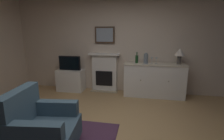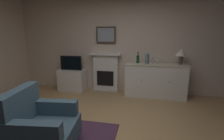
% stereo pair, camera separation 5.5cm
% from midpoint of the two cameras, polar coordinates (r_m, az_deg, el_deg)
% --- Properties ---
extents(wall_rear, '(6.37, 0.06, 2.72)m').
position_cam_midpoint_polar(wall_rear, '(4.66, 4.78, 9.01)').
color(wall_rear, beige).
rests_on(wall_rear, ground_plane).
extents(fireplace_unit, '(0.87, 0.30, 1.10)m').
position_cam_midpoint_polar(fireplace_unit, '(4.75, -1.81, -0.79)').
color(fireplace_unit, white).
rests_on(fireplace_unit, ground_plane).
extents(framed_picture, '(0.55, 0.04, 0.45)m').
position_cam_midpoint_polar(framed_picture, '(4.67, -1.76, 11.99)').
color(framed_picture, '#473323').
extents(sideboard_cabinet, '(1.57, 0.49, 0.88)m').
position_cam_midpoint_polar(sideboard_cabinet, '(4.48, 14.95, -3.41)').
color(sideboard_cabinet, white).
rests_on(sideboard_cabinet, ground_plane).
extents(table_lamp, '(0.26, 0.26, 0.40)m').
position_cam_midpoint_polar(table_lamp, '(4.42, 23.08, 5.31)').
color(table_lamp, '#4C4742').
rests_on(table_lamp, sideboard_cabinet).
extents(wine_bottle, '(0.08, 0.08, 0.29)m').
position_cam_midpoint_polar(wine_bottle, '(4.36, 9.28, 3.76)').
color(wine_bottle, '#193F1E').
rests_on(wine_bottle, sideboard_cabinet).
extents(wine_glass_left, '(0.07, 0.07, 0.16)m').
position_cam_midpoint_polar(wine_glass_left, '(4.36, 14.35, 3.73)').
color(wine_glass_left, silver).
rests_on(wine_glass_left, sideboard_cabinet).
extents(wine_glass_center, '(0.07, 0.07, 0.16)m').
position_cam_midpoint_polar(wine_glass_center, '(4.34, 15.82, 3.60)').
color(wine_glass_center, silver).
rests_on(wine_glass_center, sideboard_cabinet).
extents(vase_decorative, '(0.11, 0.11, 0.28)m').
position_cam_midpoint_polar(vase_decorative, '(4.31, 12.34, 3.97)').
color(vase_decorative, slate).
rests_on(vase_decorative, sideboard_cabinet).
extents(tv_cabinet, '(0.75, 0.42, 0.62)m').
position_cam_midpoint_polar(tv_cabinet, '(4.98, -13.23, -3.35)').
color(tv_cabinet, white).
rests_on(tv_cabinet, ground_plane).
extents(tv_set, '(0.62, 0.07, 0.40)m').
position_cam_midpoint_polar(tv_set, '(4.85, -13.64, 2.38)').
color(tv_set, black).
rests_on(tv_set, tv_cabinet).
extents(armchair, '(0.90, 0.87, 0.92)m').
position_cam_midpoint_polar(armchair, '(2.57, -22.86, -17.74)').
color(armchair, '#3F596B').
rests_on(armchair, ground_plane).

